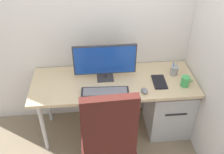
# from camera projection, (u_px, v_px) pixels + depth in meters

# --- Properties ---
(ground_plane) EXTENTS (8.00, 8.00, 0.00)m
(ground_plane) POSITION_uv_depth(u_px,v_px,m) (114.00, 128.00, 3.07)
(ground_plane) COLOR gray
(wall_back) EXTENTS (3.22, 0.04, 2.80)m
(wall_back) POSITION_uv_depth(u_px,v_px,m) (111.00, 4.00, 2.50)
(wall_back) COLOR white
(wall_back) RESTS_ON ground_plane
(wall_side_right) EXTENTS (0.04, 2.15, 2.80)m
(wall_side_right) POSITION_uv_depth(u_px,v_px,m) (223.00, 25.00, 2.12)
(wall_side_right) COLOR white
(wall_side_right) RESTS_ON ground_plane
(desk) EXTENTS (1.69, 0.62, 0.71)m
(desk) POSITION_uv_depth(u_px,v_px,m) (114.00, 86.00, 2.68)
(desk) COLOR #D1B78C
(desk) RESTS_ON ground_plane
(office_chair) EXTENTS (0.54, 0.58, 1.15)m
(office_chair) POSITION_uv_depth(u_px,v_px,m) (108.00, 137.00, 2.23)
(office_chair) COLOR black
(office_chair) RESTS_ON ground_plane
(filing_cabinet) EXTENTS (0.46, 0.49, 0.61)m
(filing_cabinet) POSITION_uv_depth(u_px,v_px,m) (168.00, 107.00, 2.92)
(filing_cabinet) COLOR silver
(filing_cabinet) RESTS_ON ground_plane
(monitor) EXTENTS (0.63, 0.13, 0.39)m
(monitor) POSITION_uv_depth(u_px,v_px,m) (105.00, 61.00, 2.56)
(monitor) COLOR #333338
(monitor) RESTS_ON desk
(keyboard) EXTENTS (0.47, 0.17, 0.02)m
(keyboard) POSITION_uv_depth(u_px,v_px,m) (105.00, 92.00, 2.48)
(keyboard) COLOR black
(keyboard) RESTS_ON desk
(mouse) EXTENTS (0.08, 0.10, 0.04)m
(mouse) POSITION_uv_depth(u_px,v_px,m) (145.00, 91.00, 2.49)
(mouse) COLOR slate
(mouse) RESTS_ON desk
(pen_holder) EXTENTS (0.08, 0.08, 0.17)m
(pen_holder) POSITION_uv_depth(u_px,v_px,m) (174.00, 70.00, 2.71)
(pen_holder) COLOR #9EA0A5
(pen_holder) RESTS_ON desk
(notebook) EXTENTS (0.14, 0.23, 0.01)m
(notebook) POSITION_uv_depth(u_px,v_px,m) (159.00, 82.00, 2.62)
(notebook) COLOR black
(notebook) RESTS_ON desk
(coffee_mug) EXTENTS (0.12, 0.08, 0.11)m
(coffee_mug) POSITION_uv_depth(u_px,v_px,m) (185.00, 81.00, 2.55)
(coffee_mug) COLOR #3FAD59
(coffee_mug) RESTS_ON desk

